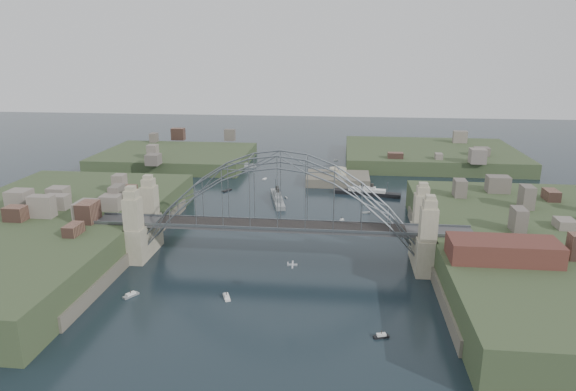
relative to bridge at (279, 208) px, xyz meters
The scene contains 25 objects.
ground 12.32m from the bridge, ahead, with size 500.00×500.00×0.00m, color black.
bridge is the anchor object (origin of this frame).
shore_west 58.25m from the bridge, behind, with size 50.50×90.00×12.00m.
shore_east 58.25m from the bridge, ahead, with size 50.50×90.00×12.00m.
headland_nw 110.41m from the bridge, 120.07° to the left, with size 60.00×45.00×9.00m, color #344426.
headland_ne 121.38m from the bridge, 65.56° to the left, with size 70.00×55.00×9.50m, color #344426.
fort_island 72.14m from the bridge, 80.27° to the left, with size 22.00×16.00×9.40m.
wharf_shed 46.23m from the bridge, 17.65° to the right, with size 20.00×8.00×4.00m, color #592D26.
finger_pier 49.40m from the bridge, 35.68° to the right, with size 4.00×22.00×1.40m, color #444446.
naval_cruiser_near 47.37m from the bridge, 97.90° to the left, with size 7.17×20.50×6.12m.
naval_cruiser_far 92.04m from the bridge, 107.38° to the left, with size 12.88×11.75×5.18m.
ocean_liner 60.78m from the bridge, 68.67° to the left, with size 21.78×6.89×5.30m.
aeroplane 21.51m from the bridge, 76.63° to the right, with size 1.88×3.51×0.51m.
small_boat_a 29.27m from the bridge, 124.19° to the left, with size 0.79×2.29×1.43m.
small_boat_b 33.78m from the bridge, 64.04° to the left, with size 1.56×1.73×1.43m.
small_boat_c 24.18m from the bridge, 111.76° to the right, with size 2.12×3.25×1.43m.
small_boat_d 43.66m from the bridge, 60.30° to the left, with size 2.44×1.41×0.45m.
small_boat_e 61.89m from the bridge, 114.09° to the left, with size 3.09×4.08×0.45m.
small_boat_f 50.78m from the bridge, 94.67° to the left, with size 1.16×1.62×0.45m.
small_boat_g 38.79m from the bridge, 55.48° to the right, with size 2.74×1.60×1.43m.
small_boat_h 74.61m from the bridge, 101.40° to the left, with size 1.49×2.42×0.45m.
small_boat_i 37.41m from the bridge, 33.52° to the left, with size 2.53×0.87×1.43m.
small_boat_j 35.69m from the bridge, 141.79° to the right, with size 2.63×3.29×1.43m.
small_boat_k 108.21m from the bridge, 84.36° to the left, with size 1.71×0.89×0.45m.
small_boat_l 50.18m from the bridge, 146.36° to the left, with size 2.90×2.25×0.45m.
Camera 1 is at (13.74, -107.21, 46.59)m, focal length 32.14 mm.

